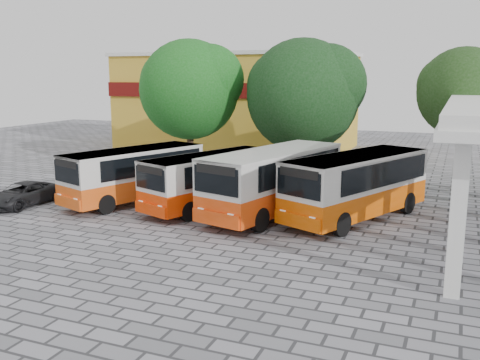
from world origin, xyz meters
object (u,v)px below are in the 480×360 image
at_px(bus_far_left, 134,172).
at_px(bus_centre_left, 211,177).
at_px(bus_centre_right, 274,178).
at_px(bus_far_right, 357,182).
at_px(parked_car, 22,194).

distance_m(bus_far_left, bus_centre_left, 4.23).
distance_m(bus_centre_right, bus_far_right, 3.77).
relative_size(bus_far_left, bus_far_right, 0.92).
relative_size(bus_far_right, parked_car, 2.13).
bearing_deg(bus_far_left, bus_centre_left, 23.46).
bearing_deg(bus_centre_left, bus_far_right, 26.11).
bearing_deg(bus_far_left, bus_centre_right, 22.00).
xyz_separation_m(bus_centre_left, bus_centre_right, (3.20, 0.02, 0.22)).
distance_m(bus_far_left, bus_far_right, 11.17).
bearing_deg(parked_car, bus_centre_left, 18.96).
xyz_separation_m(bus_centre_right, parked_car, (-12.19, -3.09, -1.18)).
relative_size(bus_far_left, bus_centre_right, 0.91).
height_order(bus_centre_left, parked_car, bus_centre_left).
height_order(bus_centre_right, parked_car, bus_centre_right).
relative_size(bus_centre_right, parked_car, 2.17).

